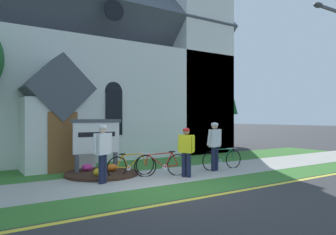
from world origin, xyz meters
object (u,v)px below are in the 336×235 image
(bicycle_white, at_px, (131,165))
(cyclist_in_blue_jersey, at_px, (215,142))
(cyclist_in_white_jersey, at_px, (186,149))
(roadside_conifer, at_px, (217,72))
(church_sign, at_px, (97,138))
(bicycle_red, at_px, (222,159))
(cyclist_in_green_jersey, at_px, (103,149))
(bicycle_yellow, at_px, (162,165))

(bicycle_white, height_order, cyclist_in_blue_jersey, cyclist_in_blue_jersey)
(cyclist_in_white_jersey, bearing_deg, bicycle_white, 140.57)
(cyclist_in_blue_jersey, xyz_separation_m, roadside_conifer, (7.55, 8.26, 4.10))
(church_sign, distance_m, bicycle_white, 1.59)
(bicycle_white, relative_size, bicycle_red, 0.99)
(cyclist_in_green_jersey, relative_size, cyclist_in_white_jersey, 1.08)
(bicycle_white, bearing_deg, bicycle_yellow, -32.30)
(bicycle_white, height_order, cyclist_in_green_jersey, cyclist_in_green_jersey)
(bicycle_yellow, distance_m, cyclist_in_white_jersey, 0.97)
(bicycle_white, height_order, bicycle_red, bicycle_red)
(bicycle_yellow, distance_m, roadside_conifer, 13.45)
(roadside_conifer, bearing_deg, cyclist_in_blue_jersey, -132.43)
(cyclist_in_blue_jersey, bearing_deg, cyclist_in_white_jersey, -165.10)
(roadside_conifer, bearing_deg, cyclist_in_green_jersey, -145.15)
(bicycle_yellow, height_order, cyclist_in_green_jersey, cyclist_in_green_jersey)
(cyclist_in_green_jersey, bearing_deg, church_sign, 74.75)
(roadside_conifer, bearing_deg, bicycle_white, -144.29)
(church_sign, relative_size, bicycle_red, 1.06)
(bicycle_white, bearing_deg, cyclist_in_white_jersey, -39.43)
(bicycle_white, xyz_separation_m, roadside_conifer, (10.50, 7.54, 4.77))
(bicycle_yellow, bearing_deg, roadside_conifer, 39.92)
(bicycle_yellow, relative_size, cyclist_in_green_jersey, 1.00)
(bicycle_white, xyz_separation_m, bicycle_yellow, (0.84, -0.53, 0.01))
(cyclist_in_green_jersey, bearing_deg, cyclist_in_blue_jersey, -1.40)
(bicycle_white, bearing_deg, church_sign, 123.20)
(church_sign, distance_m, cyclist_in_blue_jersey, 4.13)
(bicycle_yellow, xyz_separation_m, cyclist_in_white_jersey, (0.53, -0.60, 0.53))
(bicycle_yellow, bearing_deg, cyclist_in_green_jersey, -177.75)
(roadside_conifer, bearing_deg, bicycle_red, -131.04)
(bicycle_white, xyz_separation_m, cyclist_in_green_jersey, (-1.22, -0.61, 0.63))
(cyclist_in_white_jersey, bearing_deg, bicycle_yellow, 131.70)
(church_sign, bearing_deg, cyclist_in_green_jersey, -105.25)
(church_sign, height_order, bicycle_yellow, church_sign)
(cyclist_in_green_jersey, xyz_separation_m, cyclist_in_white_jersey, (2.60, -0.52, -0.09))
(bicycle_white, xyz_separation_m, bicycle_red, (3.45, -0.55, 0.00))
(church_sign, xyz_separation_m, roadside_conifer, (11.24, 6.41, 3.94))
(bicycle_red, relative_size, roadside_conifer, 0.21)
(bicycle_red, height_order, cyclist_in_blue_jersey, cyclist_in_blue_jersey)
(church_sign, bearing_deg, cyclist_in_white_jersey, -46.91)
(bicycle_white, xyz_separation_m, cyclist_in_white_jersey, (1.38, -1.13, 0.55))
(bicycle_red, height_order, bicycle_yellow, bicycle_yellow)
(bicycle_white, distance_m, cyclist_in_blue_jersey, 3.10)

